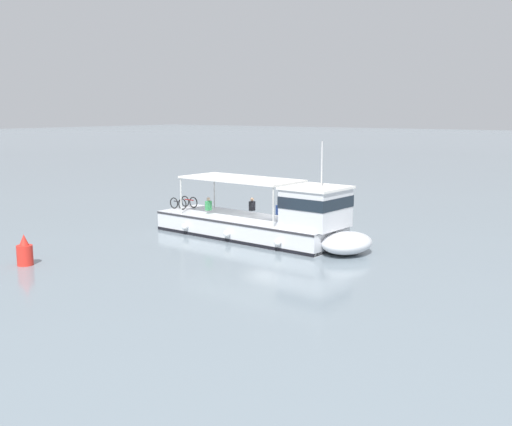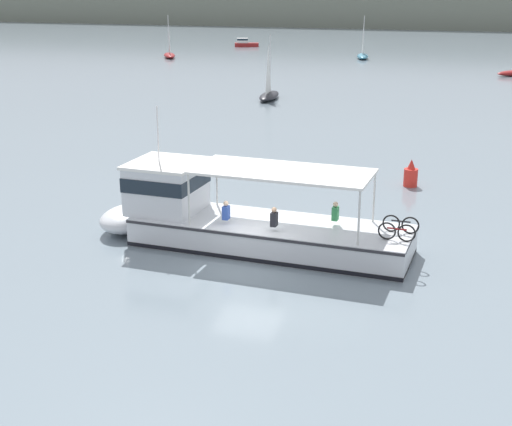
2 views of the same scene
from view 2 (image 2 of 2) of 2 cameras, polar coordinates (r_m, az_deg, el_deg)
The scene contains 8 objects.
ground_plane at distance 27.13m, azimuth -0.63°, elevation -3.82°, with size 400.00×400.00×0.00m, color gray.
distant_shoreline at distance 166.14m, azimuth 14.76°, elevation 15.20°, with size 400.00×28.00×7.13m, color slate.
ferry_main at distance 28.58m, azimuth -1.92°, elevation -0.52°, with size 12.96×4.04×5.32m.
sailboat_far_right at distance 63.57m, azimuth 1.03°, elevation 9.37°, with size 1.74×4.89×5.40m.
sailboat_near_port at distance 97.28m, azimuth 8.35°, elevation 12.19°, with size 2.24×4.97×5.40m.
sailboat_off_bow at distance 98.00m, azimuth -6.80°, elevation 12.30°, with size 3.45×4.91×5.40m.
motorboat_far_left at distance 113.15m, azimuth -0.86°, elevation 13.17°, with size 3.83×2.35×1.26m.
channel_buoy at distance 37.52m, azimuth 12.03°, elevation 2.90°, with size 0.70×0.70×1.40m.
Camera 2 is at (7.59, -24.01, 10.09)m, focal length 51.07 mm.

